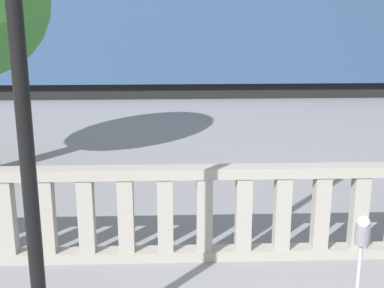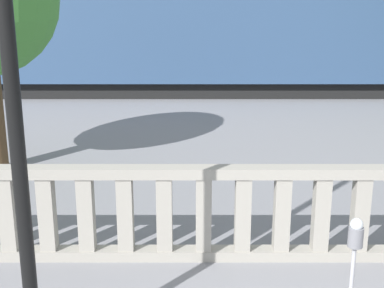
% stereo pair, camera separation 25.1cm
% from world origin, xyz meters
% --- Properties ---
extents(balustrade, '(15.36, 0.24, 1.28)m').
position_xyz_m(balustrade, '(0.00, 3.21, 0.64)').
color(balustrade, gray).
rests_on(balustrade, ground).
extents(lamppost, '(0.30, 0.30, 5.40)m').
position_xyz_m(lamppost, '(-2.37, 1.10, 2.83)').
color(lamppost, black).
rests_on(lamppost, ground).
extents(parking_meter, '(0.14, 0.14, 1.39)m').
position_xyz_m(parking_meter, '(0.60, 1.32, 1.08)').
color(parking_meter, '#99999E').
rests_on(parking_meter, ground).
extents(train_near, '(26.82, 2.72, 4.14)m').
position_xyz_m(train_near, '(0.38, 15.55, 1.86)').
color(train_near, black).
rests_on(train_near, ground).
extents(train_far, '(21.43, 3.08, 4.34)m').
position_xyz_m(train_far, '(-3.10, 25.55, 1.97)').
color(train_far, black).
rests_on(train_far, ground).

